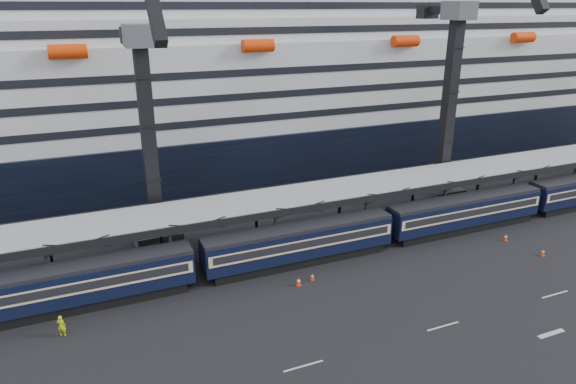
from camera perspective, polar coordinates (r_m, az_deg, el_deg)
name	(u,v)px	position (r m, az deg, el deg)	size (l,w,h in m)	color
ground	(431,296)	(46.80, 15.65, -11.05)	(260.00, 260.00, 0.00)	black
lane_markings	(551,306)	(48.94, 27.20, -11.22)	(111.00, 4.27, 0.02)	beige
train	(331,236)	(50.77, 4.77, -4.93)	(133.05, 3.00, 4.05)	black
canopy	(353,188)	(54.96, 7.24, 0.41)	(130.00, 6.25, 5.53)	gray
cruise_ship	(246,82)	(81.41, -4.74, 12.08)	(214.09, 28.84, 34.00)	black
crane_dark_near	(149,135)	(50.92, -15.21, 6.12)	(4.50, 17.75, 35.08)	#515459
crane_dark_mid	(452,97)	(64.33, 17.76, 9.99)	(4.50, 18.24, 39.64)	#515459
worker	(61,326)	(43.46, -23.88, -13.43)	(0.63, 0.41, 1.73)	#CAE60C
traffic_cone_c	(299,281)	(46.46, 1.18, -9.87)	(0.43, 0.43, 0.85)	#FF3908
traffic_cone_d	(312,277)	(47.37, 2.73, -9.36)	(0.34, 0.34, 0.69)	#FF3908
traffic_cone_e	(543,252)	(57.52, 26.47, -5.99)	(0.39, 0.39, 0.79)	#FF3908
traffic_cone_f	(506,237)	(59.41, 23.04, -4.62)	(0.40, 0.40, 0.81)	#FF3908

